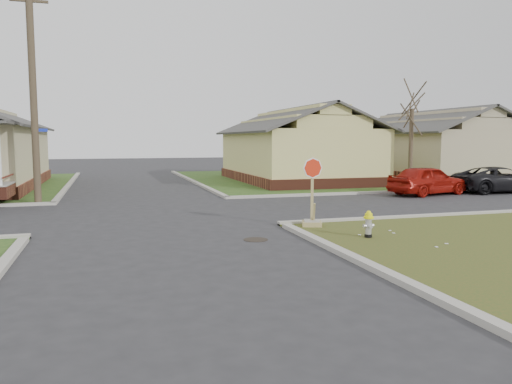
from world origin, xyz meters
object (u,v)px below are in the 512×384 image
object	(u,v)px
utility_pole	(33,88)
stop_sign	(312,211)
fire_hydrant	(368,223)
dark_pickup	(499,179)
red_sedan	(427,180)

from	to	relation	value
utility_pole	stop_sign	distance (m)	12.50
fire_hydrant	dark_pickup	distance (m)	15.02
fire_hydrant	dark_pickup	size ratio (longest dim) A/B	0.16
utility_pole	red_sedan	bearing A→B (deg)	-4.73
utility_pole	dark_pickup	size ratio (longest dim) A/B	1.96
fire_hydrant	red_sedan	bearing A→B (deg)	44.57
utility_pole	stop_sign	bearing A→B (deg)	-43.50
fire_hydrant	dark_pickup	xyz separation A→B (m)	(12.23, 8.72, 0.20)
utility_pole	fire_hydrant	size ratio (longest dim) A/B	12.60
stop_sign	red_sedan	bearing A→B (deg)	56.93
utility_pole	fire_hydrant	distance (m)	14.40
fire_hydrant	red_sedan	xyz separation A→B (m)	(8.06, 8.74, 0.26)
utility_pole	dark_pickup	xyz separation A→B (m)	(21.50, -1.46, -4.02)
stop_sign	fire_hydrant	bearing A→B (deg)	-50.85
dark_pickup	stop_sign	bearing A→B (deg)	119.85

